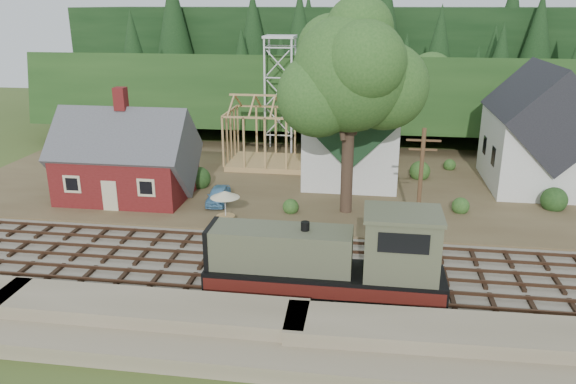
# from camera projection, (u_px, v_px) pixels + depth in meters

# --- Properties ---
(ground) EXTENTS (140.00, 140.00, 0.00)m
(ground) POSITION_uv_depth(u_px,v_px,m) (305.00, 271.00, 34.33)
(ground) COLOR #384C1E
(ground) RESTS_ON ground
(embankment) EXTENTS (64.00, 5.00, 1.60)m
(embankment) POSITION_uv_depth(u_px,v_px,m) (283.00, 352.00, 26.36)
(embankment) COLOR #7F7259
(embankment) RESTS_ON ground
(railroad_bed) EXTENTS (64.00, 11.00, 0.16)m
(railroad_bed) POSITION_uv_depth(u_px,v_px,m) (305.00, 270.00, 34.30)
(railroad_bed) COLOR #726B5B
(railroad_bed) RESTS_ON ground
(village_flat) EXTENTS (64.00, 26.00, 0.30)m
(village_flat) POSITION_uv_depth(u_px,v_px,m) (328.00, 181.00, 51.15)
(village_flat) COLOR brown
(village_flat) RESTS_ON ground
(hillside) EXTENTS (70.00, 28.96, 12.74)m
(hillside) POSITION_uv_depth(u_px,v_px,m) (342.00, 128.00, 73.70)
(hillside) COLOR #1E3F19
(hillside) RESTS_ON ground
(ridge) EXTENTS (80.00, 20.00, 12.00)m
(ridge) POSITION_uv_depth(u_px,v_px,m) (348.00, 107.00, 88.70)
(ridge) COLOR black
(ridge) RESTS_ON ground
(depot) EXTENTS (10.80, 7.41, 9.00)m
(depot) POSITION_uv_depth(u_px,v_px,m) (127.00, 162.00, 45.83)
(depot) COLOR #5A1514
(depot) RESTS_ON village_flat
(church) EXTENTS (8.40, 15.17, 13.00)m
(church) POSITION_uv_depth(u_px,v_px,m) (353.00, 124.00, 50.84)
(church) COLOR silver
(church) RESTS_ON village_flat
(farmhouse) EXTENTS (8.40, 10.80, 10.60)m
(farmhouse) POSITION_uv_depth(u_px,v_px,m) (540.00, 134.00, 48.09)
(farmhouse) COLOR silver
(farmhouse) RESTS_ON village_flat
(timber_frame) EXTENTS (8.20, 6.20, 6.99)m
(timber_frame) POSITION_uv_depth(u_px,v_px,m) (271.00, 136.00, 54.74)
(timber_frame) COLOR tan
(timber_frame) RESTS_ON village_flat
(lattice_tower) EXTENTS (3.20, 3.20, 12.12)m
(lattice_tower) POSITION_uv_depth(u_px,v_px,m) (280.00, 59.00, 58.21)
(lattice_tower) COLOR silver
(lattice_tower) RESTS_ON village_flat
(big_tree) EXTENTS (10.90, 8.40, 14.70)m
(big_tree) POSITION_uv_depth(u_px,v_px,m) (353.00, 81.00, 40.22)
(big_tree) COLOR #38281E
(big_tree) RESTS_ON village_flat
(telegraph_pole_near) EXTENTS (2.20, 0.28, 8.00)m
(telegraph_pole_near) POSITION_uv_depth(u_px,v_px,m) (420.00, 184.00, 36.87)
(telegraph_pole_near) COLOR #4C331E
(telegraph_pole_near) RESTS_ON ground
(locomotive) EXTENTS (12.84, 3.21, 5.11)m
(locomotive) POSITION_uv_depth(u_px,v_px,m) (333.00, 261.00, 30.53)
(locomotive) COLOR black
(locomotive) RESTS_ON railroad_bed
(car_blue) EXTENTS (1.81, 4.00, 1.33)m
(car_blue) POSITION_uv_depth(u_px,v_px,m) (218.00, 195.00, 44.87)
(car_blue) COLOR #60A0CE
(car_blue) RESTS_ON village_flat
(car_green) EXTENTS (4.15, 2.90, 1.30)m
(car_green) POSITION_uv_depth(u_px,v_px,m) (100.00, 184.00, 47.68)
(car_green) COLOR #8AAF79
(car_green) RESTS_ON village_flat
(patio_set) EXTENTS (2.14, 2.14, 2.38)m
(patio_set) POSITION_uv_depth(u_px,v_px,m) (225.00, 196.00, 40.59)
(patio_set) COLOR silver
(patio_set) RESTS_ON village_flat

